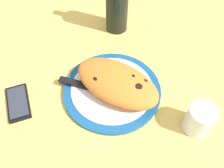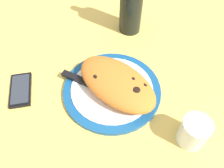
{
  "view_description": "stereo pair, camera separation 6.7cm",
  "coord_description": "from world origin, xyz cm",
  "px_view_note": "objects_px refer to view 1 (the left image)",
  "views": [
    {
      "loc": [
        -27.44,
        29.95,
        57.45
      ],
      "look_at": [
        0.0,
        0.0,
        3.56
      ],
      "focal_mm": 37.14,
      "sensor_mm": 36.0,
      "label": 1
    },
    {
      "loc": [
        -32.02,
        25.0,
        57.45
      ],
      "look_at": [
        0.0,
        0.0,
        3.56
      ],
      "focal_mm": 37.14,
      "sensor_mm": 36.0,
      "label": 2
    }
  ],
  "objects_px": {
    "water_glass": "(199,120)",
    "calzone": "(117,82)",
    "smartphone": "(18,102)",
    "knife": "(85,86)",
    "plate": "(112,90)",
    "fork": "(129,73)"
  },
  "relations": [
    {
      "from": "water_glass",
      "to": "calzone",
      "type": "bearing_deg",
      "value": 13.6
    },
    {
      "from": "calzone",
      "to": "smartphone",
      "type": "distance_m",
      "value": 0.29
    },
    {
      "from": "calzone",
      "to": "knife",
      "type": "distance_m",
      "value": 0.1
    },
    {
      "from": "calzone",
      "to": "knife",
      "type": "height_order",
      "value": "calzone"
    },
    {
      "from": "plate",
      "to": "calzone",
      "type": "relative_size",
      "value": 1.05
    },
    {
      "from": "fork",
      "to": "smartphone",
      "type": "xyz_separation_m",
      "value": [
        0.17,
        0.29,
        -0.01
      ]
    },
    {
      "from": "smartphone",
      "to": "water_glass",
      "type": "distance_m",
      "value": 0.51
    },
    {
      "from": "fork",
      "to": "water_glass",
      "type": "bearing_deg",
      "value": 177.4
    },
    {
      "from": "fork",
      "to": "calzone",
      "type": "bearing_deg",
      "value": 98.7
    },
    {
      "from": "water_glass",
      "to": "smartphone",
      "type": "bearing_deg",
      "value": 34.08
    },
    {
      "from": "calzone",
      "to": "water_glass",
      "type": "bearing_deg",
      "value": -166.4
    },
    {
      "from": "knife",
      "to": "smartphone",
      "type": "distance_m",
      "value": 0.2
    },
    {
      "from": "calzone",
      "to": "knife",
      "type": "xyz_separation_m",
      "value": [
        0.07,
        0.06,
        -0.03
      ]
    },
    {
      "from": "fork",
      "to": "knife",
      "type": "height_order",
      "value": "knife"
    },
    {
      "from": "smartphone",
      "to": "calzone",
      "type": "bearing_deg",
      "value": -128.94
    },
    {
      "from": "plate",
      "to": "fork",
      "type": "height_order",
      "value": "fork"
    },
    {
      "from": "smartphone",
      "to": "water_glass",
      "type": "height_order",
      "value": "water_glass"
    },
    {
      "from": "smartphone",
      "to": "water_glass",
      "type": "bearing_deg",
      "value": -145.92
    },
    {
      "from": "calzone",
      "to": "knife",
      "type": "bearing_deg",
      "value": 39.05
    },
    {
      "from": "smartphone",
      "to": "water_glass",
      "type": "xyz_separation_m",
      "value": [
        -0.42,
        -0.28,
        0.03
      ]
    },
    {
      "from": "fork",
      "to": "smartphone",
      "type": "relative_size",
      "value": 1.26
    },
    {
      "from": "plate",
      "to": "smartphone",
      "type": "distance_m",
      "value": 0.28
    }
  ]
}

